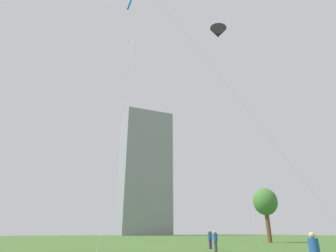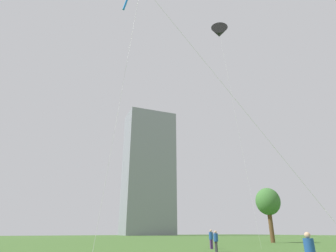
{
  "view_description": "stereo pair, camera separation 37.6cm",
  "coord_description": "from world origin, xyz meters",
  "px_view_note": "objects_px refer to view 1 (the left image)",
  "views": [
    {
      "loc": [
        -13.94,
        -7.15,
        1.61
      ],
      "look_at": [
        -0.68,
        12.59,
        10.84
      ],
      "focal_mm": 29.24,
      "sensor_mm": 36.0,
      "label": 1
    },
    {
      "loc": [
        -13.63,
        -7.36,
        1.61
      ],
      "look_at": [
        -0.68,
        12.59,
        10.84
      ],
      "focal_mm": 29.24,
      "sensor_mm": 36.0,
      "label": 2
    }
  ],
  "objects_px": {
    "person_standing_1": "(315,252)",
    "person_standing_0": "(210,238)",
    "kite_flying_0": "(218,33)",
    "park_tree_1": "(265,202)",
    "distant_highrise_0": "(145,171)",
    "person_standing_3": "(215,239)"
  },
  "relations": [
    {
      "from": "person_standing_1",
      "to": "person_standing_0",
      "type": "bearing_deg",
      "value": -113.11
    },
    {
      "from": "person_standing_0",
      "to": "kite_flying_0",
      "type": "bearing_deg",
      "value": -158.94
    },
    {
      "from": "kite_flying_0",
      "to": "person_standing_0",
      "type": "bearing_deg",
      "value": -167.64
    },
    {
      "from": "kite_flying_0",
      "to": "park_tree_1",
      "type": "distance_m",
      "value": 28.76
    },
    {
      "from": "person_standing_1",
      "to": "distant_highrise_0",
      "type": "xyz_separation_m",
      "value": [
        61.0,
        122.72,
        31.5
      ]
    },
    {
      "from": "person_standing_3",
      "to": "kite_flying_0",
      "type": "height_order",
      "value": "kite_flying_0"
    },
    {
      "from": "distant_highrise_0",
      "to": "person_standing_3",
      "type": "bearing_deg",
      "value": -104.89
    },
    {
      "from": "person_standing_3",
      "to": "park_tree_1",
      "type": "bearing_deg",
      "value": 133.45
    },
    {
      "from": "person_standing_0",
      "to": "park_tree_1",
      "type": "bearing_deg",
      "value": -150.12
    },
    {
      "from": "kite_flying_0",
      "to": "park_tree_1",
      "type": "height_order",
      "value": "kite_flying_0"
    },
    {
      "from": "kite_flying_0",
      "to": "distant_highrise_0",
      "type": "xyz_separation_m",
      "value": [
        46.23,
        105.01,
        2.46
      ]
    },
    {
      "from": "kite_flying_0",
      "to": "person_standing_3",
      "type": "bearing_deg",
      "value": -147.74
    },
    {
      "from": "person_standing_0",
      "to": "distant_highrise_0",
      "type": "height_order",
      "value": "distant_highrise_0"
    },
    {
      "from": "person_standing_3",
      "to": "distant_highrise_0",
      "type": "height_order",
      "value": "distant_highrise_0"
    },
    {
      "from": "person_standing_3",
      "to": "park_tree_1",
      "type": "distance_m",
      "value": 25.51
    },
    {
      "from": "person_standing_3",
      "to": "park_tree_1",
      "type": "relative_size",
      "value": 0.2
    },
    {
      "from": "person_standing_3",
      "to": "park_tree_1",
      "type": "xyz_separation_m",
      "value": [
        22.29,
        11.24,
        5.26
      ]
    },
    {
      "from": "person_standing_1",
      "to": "person_standing_3",
      "type": "bearing_deg",
      "value": -111.57
    },
    {
      "from": "person_standing_1",
      "to": "kite_flying_0",
      "type": "bearing_deg",
      "value": -121.92
    },
    {
      "from": "person_standing_1",
      "to": "park_tree_1",
      "type": "distance_m",
      "value": 38.7
    },
    {
      "from": "person_standing_0",
      "to": "kite_flying_0",
      "type": "distance_m",
      "value": 29.31
    },
    {
      "from": "person_standing_0",
      "to": "person_standing_1",
      "type": "relative_size",
      "value": 1.14
    }
  ]
}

